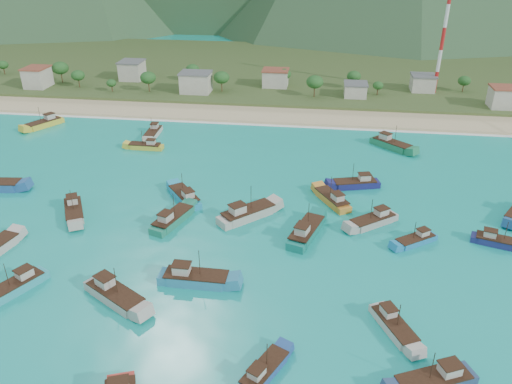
# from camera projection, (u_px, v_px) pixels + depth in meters

# --- Properties ---
(ground) EXTENTS (600.00, 600.00, 0.00)m
(ground) POSITION_uv_depth(u_px,v_px,m) (228.00, 248.00, 94.04)
(ground) COLOR #0D927B
(ground) RESTS_ON ground
(beach) EXTENTS (400.00, 18.00, 1.20)m
(beach) POSITION_uv_depth(u_px,v_px,m) (272.00, 115.00, 163.62)
(beach) COLOR beige
(beach) RESTS_ON ground
(land) EXTENTS (400.00, 110.00, 2.40)m
(land) POSITION_uv_depth(u_px,v_px,m) (287.00, 71.00, 217.34)
(land) COLOR #385123
(land) RESTS_ON ground
(surf_line) EXTENTS (400.00, 2.50, 0.08)m
(surf_line) POSITION_uv_depth(u_px,v_px,m) (269.00, 125.00, 155.25)
(surf_line) COLOR white
(surf_line) RESTS_ON ground
(village) EXTENTS (213.39, 27.01, 6.93)m
(village) POSITION_uv_depth(u_px,v_px,m) (292.00, 83.00, 181.88)
(village) COLOR beige
(village) RESTS_ON ground
(vegetation) EXTENTS (277.66, 25.65, 8.36)m
(vegetation) POSITION_uv_depth(u_px,v_px,m) (242.00, 80.00, 183.36)
(vegetation) COLOR #235623
(vegetation) RESTS_ON ground
(radio_tower) EXTENTS (1.20, 1.20, 45.59)m
(radio_tower) POSITION_uv_depth(u_px,v_px,m) (445.00, 27.00, 171.30)
(radio_tower) COLOR red
(radio_tower) RESTS_ON ground
(boat_2) EXTENTS (6.91, 10.09, 5.80)m
(boat_2) POSITION_uv_depth(u_px,v_px,m) (394.00, 326.00, 74.36)
(boat_2) COLOR beige
(boat_2) RESTS_ON ground
(boat_3) EXTENTS (10.53, 9.19, 6.41)m
(boat_3) POSITION_uv_depth(u_px,v_px,m) (373.00, 221.00, 101.56)
(boat_3) COLOR #A7A099
(boat_3) RESTS_ON ground
(boat_5) EXTENTS (7.23, 12.85, 7.29)m
(boat_5) POSITION_uv_depth(u_px,v_px,m) (306.00, 232.00, 97.45)
(boat_5) COLOR #107266
(boat_5) RESTS_ON ground
(boat_8) EXTENTS (11.42, 7.52, 6.53)m
(boat_8) POSITION_uv_depth(u_px,v_px,m) (434.00, 382.00, 64.99)
(boat_8) COLOR navy
(boat_8) RESTS_ON ground
(boat_9) EXTENTS (6.91, 11.98, 6.79)m
(boat_9) POSITION_uv_depth(u_px,v_px,m) (172.00, 220.00, 101.93)
(boat_9) COLOR #1D7A5E
(boat_9) RESTS_ON ground
(boat_10) EXTENTS (6.59, 9.42, 5.43)m
(boat_10) POSITION_uv_depth(u_px,v_px,m) (264.00, 372.00, 66.71)
(boat_10) COLOR #224990
(boat_10) RESTS_ON ground
(boat_12) EXTENTS (11.42, 5.98, 6.48)m
(boat_12) POSITION_uv_depth(u_px,v_px,m) (355.00, 184.00, 116.63)
(boat_12) COLOR navy
(boat_12) RESTS_ON ground
(boat_13) EXTENTS (10.05, 5.55, 5.69)m
(boat_13) POSITION_uv_depth(u_px,v_px,m) (499.00, 242.00, 94.79)
(boat_13) COLOR navy
(boat_13) RESTS_ON ground
(boat_16) EXTENTS (8.38, 11.55, 6.70)m
(boat_16) POSITION_uv_depth(u_px,v_px,m) (74.00, 211.00, 105.01)
(boat_16) COLOR #A8A397
(boat_16) RESTS_ON ground
(boat_17) EXTENTS (11.44, 10.86, 7.20)m
(boat_17) POSITION_uv_depth(u_px,v_px,m) (391.00, 145.00, 138.08)
(boat_17) COLOR #1E7950
(boat_17) RESTS_ON ground
(boat_18) EXTENTS (12.09, 3.67, 7.12)m
(boat_18) POSITION_uv_depth(u_px,v_px,m) (195.00, 279.00, 84.28)
(boat_18) COLOR teal
(boat_18) RESTS_ON ground
(boat_20) EXTENTS (8.78, 7.26, 5.25)m
(boat_20) POSITION_uv_depth(u_px,v_px,m) (416.00, 241.00, 95.44)
(boat_20) COLOR #1B7BB7
(boat_20) RESTS_ON ground
(boat_21) EXTENTS (3.46, 10.54, 6.17)m
(boat_21) POSITION_uv_depth(u_px,v_px,m) (153.00, 133.00, 146.77)
(boat_21) COLOR beige
(boat_21) RESTS_ON ground
(boat_22) EXTENTS (7.79, 11.00, 6.35)m
(boat_22) POSITION_uv_depth(u_px,v_px,m) (15.00, 287.00, 82.51)
(boat_22) COLOR teal
(boat_22) RESTS_ON ground
(boat_23) EXTENTS (11.94, 11.65, 7.61)m
(boat_23) POSITION_uv_depth(u_px,v_px,m) (247.00, 214.00, 103.69)
(boat_23) COLOR #B0AB9E
(boat_23) RESTS_ON ground
(boat_24) EXTENTS (12.17, 9.36, 7.14)m
(boat_24) POSITION_uv_depth(u_px,v_px,m) (115.00, 295.00, 80.36)
(boat_24) COLOR #B2ABA2
(boat_24) RESTS_ON ground
(boat_25) EXTENTS (9.59, 10.93, 6.67)m
(boat_25) POSITION_uv_depth(u_px,v_px,m) (185.00, 197.00, 110.79)
(boat_25) COLOR #1D8DB8
(boat_25) RESTS_ON ground
(boat_27) EXTENTS (8.73, 11.91, 6.92)m
(boat_27) POSITION_uv_depth(u_px,v_px,m) (44.00, 124.00, 153.65)
(boat_27) COLOR gold
(boat_27) RESTS_ON ground
(boat_29) EXTENTS (9.59, 2.92, 5.65)m
(boat_29) POSITION_uv_depth(u_px,v_px,m) (146.00, 147.00, 137.63)
(boat_29) COLOR gold
(boat_29) RESTS_ON ground
(boat_30) EXTENTS (8.40, 10.94, 6.42)m
(boat_30) POSITION_uv_depth(u_px,v_px,m) (332.00, 200.00, 109.76)
(boat_30) COLOR orange
(boat_30) RESTS_ON ground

